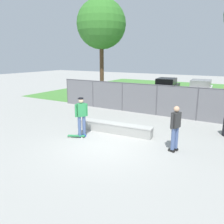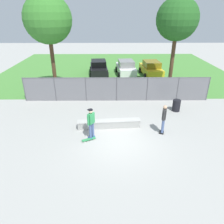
% 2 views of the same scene
% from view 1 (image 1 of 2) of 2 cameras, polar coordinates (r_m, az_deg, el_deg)
% --- Properties ---
extents(ground_plane, '(80.00, 80.00, 0.00)m').
position_cam_1_polar(ground_plane, '(9.63, -1.57, -8.48)').
color(ground_plane, '#9E9E99').
extents(grass_strip, '(26.69, 20.00, 0.02)m').
position_cam_1_polar(grass_strip, '(24.56, 19.23, 4.46)').
color(grass_strip, '#478438').
rests_on(grass_strip, ground).
extents(concrete_ledge, '(3.93, 0.78, 0.50)m').
position_cam_1_polar(concrete_ledge, '(11.16, 0.38, -3.94)').
color(concrete_ledge, '#999993').
rests_on(concrete_ledge, ground).
extents(skateboarder, '(0.42, 0.51, 1.84)m').
position_cam_1_polar(skateboarder, '(10.50, -7.65, -0.78)').
color(skateboarder, '#2647A5').
rests_on(skateboarder, ground).
extents(skateboard, '(0.80, 0.54, 0.09)m').
position_cam_1_polar(skateboard, '(10.71, -8.93, -5.90)').
color(skateboard, '#2D8C4C').
rests_on(skateboard, ground).
extents(chainlink_fence, '(14.76, 0.07, 1.95)m').
position_cam_1_polar(chainlink_fence, '(14.57, 11.10, 3.24)').
color(chainlink_fence, '#4C4C51').
rests_on(chainlink_fence, ground).
extents(tree_near_left, '(3.74, 3.74, 7.90)m').
position_cam_1_polar(tree_near_left, '(18.51, -2.69, 21.03)').
color(tree_near_left, '#513823').
rests_on(tree_near_left, ground).
extents(car_black, '(2.30, 4.34, 1.66)m').
position_cam_1_polar(car_black, '(22.34, 13.44, 6.15)').
color(car_black, black).
rests_on(car_black, ground).
extents(car_white, '(2.30, 4.34, 1.66)m').
position_cam_1_polar(car_white, '(21.58, 21.22, 5.34)').
color(car_white, silver).
rests_on(car_white, ground).
extents(bystander, '(0.37, 0.57, 1.82)m').
position_cam_1_polar(bystander, '(9.12, 15.56, -3.56)').
color(bystander, black).
rests_on(bystander, ground).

